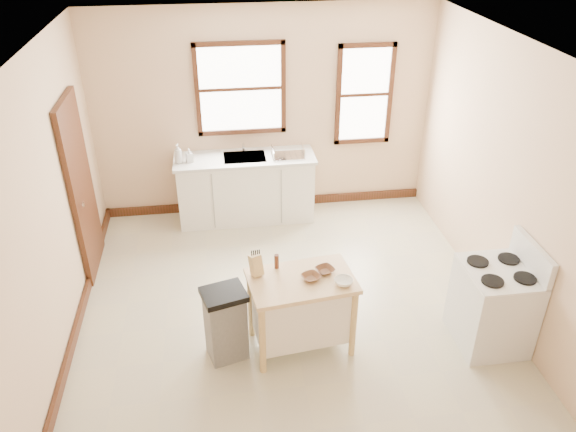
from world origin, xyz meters
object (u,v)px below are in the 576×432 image
object	(u,v)px
kitchen_island	(301,313)
trash_bin	(226,324)
soap_bottle_a	(178,154)
bowl_a	(311,277)
soap_bottle_b	(189,155)
pepper_grinder	(277,261)
dish_rack	(288,153)
knife_block	(256,266)
bowl_b	(325,270)
bowl_c	(344,282)
gas_stove	(495,295)

from	to	relation	value
kitchen_island	trash_bin	xyz separation A→B (m)	(-0.74, -0.04, -0.02)
soap_bottle_a	bowl_a	size ratio (longest dim) A/B	1.51
soap_bottle_b	pepper_grinder	distance (m)	2.50
dish_rack	knife_block	world-z (taller)	dish_rack
bowl_b	trash_bin	bearing A→B (deg)	-172.69
dish_rack	kitchen_island	xyz separation A→B (m)	(-0.22, -2.55, -0.57)
soap_bottle_b	bowl_a	xyz separation A→B (m)	(1.15, -2.57, -0.18)
pepper_grinder	bowl_c	distance (m)	0.68
soap_bottle_a	bowl_a	xyz separation A→B (m)	(1.28, -2.55, -0.22)
kitchen_island	knife_block	size ratio (longest dim) A/B	4.96
bowl_a	kitchen_island	bearing A→B (deg)	172.58
knife_block	gas_stove	size ratio (longest dim) A/B	0.18
pepper_grinder	trash_bin	distance (m)	0.77
pepper_grinder	bowl_b	bearing A→B (deg)	-15.97
soap_bottle_a	gas_stove	size ratio (longest dim) A/B	0.23
bowl_a	trash_bin	size ratio (longest dim) A/B	0.22
dish_rack	gas_stove	world-z (taller)	gas_stove
soap_bottle_a	bowl_b	distance (m)	2.86
pepper_grinder	gas_stove	bearing A→B (deg)	-10.90
bowl_b	gas_stove	size ratio (longest dim) A/B	0.15
soap_bottle_a	gas_stove	distance (m)	4.14
knife_block	pepper_grinder	bearing A→B (deg)	-2.37
gas_stove	bowl_c	bearing A→B (deg)	177.72
soap_bottle_a	bowl_c	xyz separation A→B (m)	(1.57, -2.67, -0.21)
dish_rack	bowl_a	distance (m)	2.57
soap_bottle_b	dish_rack	distance (m)	1.29
soap_bottle_b	bowl_c	size ratio (longest dim) A/B	1.04
soap_bottle_b	pepper_grinder	xyz separation A→B (m)	(0.85, -2.35, -0.12)
bowl_c	gas_stove	distance (m)	1.53
dish_rack	bowl_a	bearing A→B (deg)	-73.23
dish_rack	trash_bin	distance (m)	2.83
soap_bottle_a	trash_bin	size ratio (longest dim) A/B	0.34
soap_bottle_b	bowl_a	bearing A→B (deg)	-85.22
knife_block	gas_stove	world-z (taller)	gas_stove
bowl_a	gas_stove	xyz separation A→B (m)	(1.79, -0.18, -0.27)
pepper_grinder	bowl_b	world-z (taller)	pepper_grinder
dish_rack	bowl_b	bearing A→B (deg)	-69.82
soap_bottle_b	soap_bottle_a	bearing A→B (deg)	167.79
bowl_c	soap_bottle_b	bearing A→B (deg)	118.06
bowl_c	kitchen_island	bearing A→B (deg)	160.54
dish_rack	pepper_grinder	bearing A→B (deg)	-80.68
trash_bin	bowl_b	bearing A→B (deg)	-8.10
trash_bin	bowl_c	bearing A→B (deg)	-19.96
kitchen_island	bowl_a	size ratio (longest dim) A/B	5.77
kitchen_island	bowl_a	distance (m)	0.44
bowl_a	soap_bottle_a	bearing A→B (deg)	116.71
trash_bin	gas_stove	world-z (taller)	gas_stove
soap_bottle_a	trash_bin	world-z (taller)	soap_bottle_a
bowl_c	trash_bin	distance (m)	1.20
trash_bin	pepper_grinder	bearing A→B (deg)	10.39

